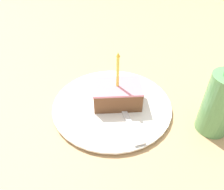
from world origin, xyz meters
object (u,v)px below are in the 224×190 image
(fork, at_px, (126,116))
(cake_slice, at_px, (117,94))
(bottle, at_px, (221,102))
(plate, at_px, (112,105))

(fork, bearing_deg, cake_slice, 18.86)
(cake_slice, relative_size, bottle, 0.72)
(plate, height_order, bottle, bottle)
(plate, height_order, fork, fork)
(cake_slice, height_order, fork, cake_slice)
(fork, xyz_separation_m, bottle, (-0.03, -0.19, 0.06))
(fork, distance_m, bottle, 0.20)
(fork, bearing_deg, plate, 31.59)
(cake_slice, distance_m, bottle, 0.23)
(cake_slice, relative_size, fork, 0.71)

